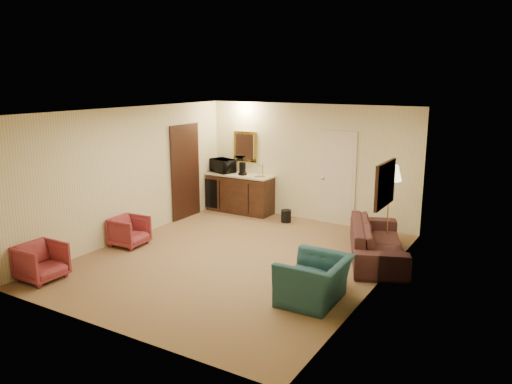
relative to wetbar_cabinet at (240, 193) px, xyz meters
The scene contains 12 objects.
ground 3.21m from the wetbar_cabinet, 58.76° to the right, with size 6.00×6.00×0.00m, color #91704A.
room_walls 2.79m from the wetbar_cabinet, 51.47° to the right, with size 5.02×6.01×2.61m.
wetbar_cabinet is the anchor object (origin of this frame).
sofa 4.07m from the wetbar_cabinet, 21.00° to the right, with size 2.25×0.66×0.88m, color black.
teal_armchair 5.07m from the wetbar_cabinet, 45.56° to the right, with size 1.00×0.65×0.88m, color #1F454E.
rose_chair_near 3.21m from the wetbar_cabinet, 98.98° to the right, with size 0.61×0.57×0.63m, color maroon.
rose_chair_far 5.12m from the wetbar_cabinet, 95.61° to the right, with size 0.64×0.60×0.66m, color maroon.
coffee_table 4.56m from the wetbar_cabinet, 40.80° to the right, with size 0.70×0.48×0.40m, color black.
floor_lamp 3.84m from the wetbar_cabinet, 11.12° to the right, with size 0.42×0.42×1.59m, color gold.
waste_bin 1.40m from the wetbar_cabinet, ahead, with size 0.22×0.22×0.28m, color black.
microwave 0.83m from the wetbar_cabinet, behind, with size 0.58×0.32×0.40m, color black.
coffee_maker 0.62m from the wetbar_cabinet, 24.52° to the right, with size 0.16×0.16×0.30m, color black.
Camera 1 is at (4.57, -7.05, 3.14)m, focal length 35.00 mm.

